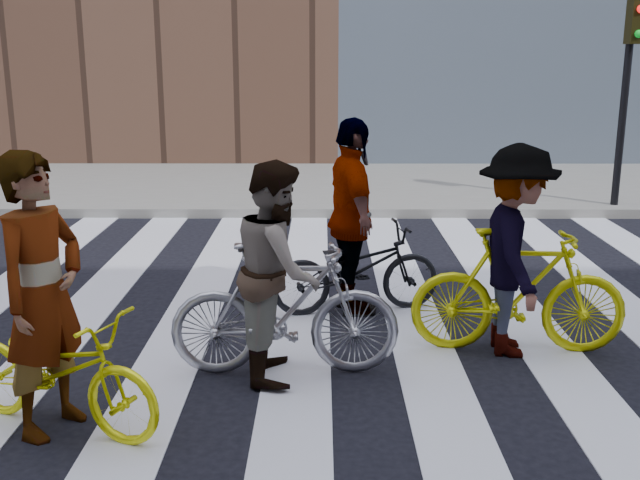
{
  "coord_description": "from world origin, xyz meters",
  "views": [
    {
      "loc": [
        -0.35,
        -6.54,
        2.55
      ],
      "look_at": [
        -0.37,
        0.3,
        0.83
      ],
      "focal_mm": 42.0,
      "sensor_mm": 36.0,
      "label": 1
    }
  ],
  "objects_px": {
    "rider_mid": "(278,270)",
    "rider_rear": "(352,217)",
    "bike_yellow_left": "(57,370)",
    "bike_silver_mid": "(285,309)",
    "bike_dark_rear": "(356,269)",
    "rider_left": "(43,295)",
    "traffic_signal": "(629,70)",
    "rider_right": "(515,251)",
    "bike_yellow_right": "(518,291)"
  },
  "relations": [
    {
      "from": "rider_mid",
      "to": "rider_rear",
      "type": "bearing_deg",
      "value": -24.39
    },
    {
      "from": "bike_yellow_left",
      "to": "bike_silver_mid",
      "type": "bearing_deg",
      "value": -36.15
    },
    {
      "from": "bike_dark_rear",
      "to": "rider_left",
      "type": "relative_size",
      "value": 0.88
    },
    {
      "from": "traffic_signal",
      "to": "bike_yellow_left",
      "type": "distance_m",
      "value": 9.85
    },
    {
      "from": "rider_rear",
      "to": "bike_yellow_left",
      "type": "bearing_deg",
      "value": 127.02
    },
    {
      "from": "rider_right",
      "to": "rider_mid",
      "type": "bearing_deg",
      "value": 107.42
    },
    {
      "from": "rider_right",
      "to": "rider_rear",
      "type": "relative_size",
      "value": 0.93
    },
    {
      "from": "bike_silver_mid",
      "to": "bike_yellow_left",
      "type": "bearing_deg",
      "value": 119.81
    },
    {
      "from": "bike_yellow_right",
      "to": "rider_mid",
      "type": "distance_m",
      "value": 2.12
    },
    {
      "from": "rider_left",
      "to": "rider_mid",
      "type": "bearing_deg",
      "value": -36.15
    },
    {
      "from": "traffic_signal",
      "to": "bike_silver_mid",
      "type": "height_order",
      "value": "traffic_signal"
    },
    {
      "from": "bike_yellow_left",
      "to": "rider_left",
      "type": "height_order",
      "value": "rider_left"
    },
    {
      "from": "bike_silver_mid",
      "to": "rider_left",
      "type": "relative_size",
      "value": 0.94
    },
    {
      "from": "bike_dark_rear",
      "to": "rider_mid",
      "type": "xyz_separation_m",
      "value": [
        -0.69,
        -1.51,
        0.43
      ]
    },
    {
      "from": "bike_yellow_left",
      "to": "rider_left",
      "type": "xyz_separation_m",
      "value": [
        -0.05,
        0.0,
        0.54
      ]
    },
    {
      "from": "rider_left",
      "to": "bike_dark_rear",
      "type": "bearing_deg",
      "value": -19.67
    },
    {
      "from": "bike_yellow_right",
      "to": "traffic_signal",
      "type": "bearing_deg",
      "value": -24.13
    },
    {
      "from": "bike_silver_mid",
      "to": "rider_mid",
      "type": "xyz_separation_m",
      "value": [
        -0.05,
        0.0,
        0.32
      ]
    },
    {
      "from": "rider_rear",
      "to": "bike_silver_mid",
      "type": "bearing_deg",
      "value": 146.64
    },
    {
      "from": "rider_left",
      "to": "rider_right",
      "type": "distance_m",
      "value": 3.78
    },
    {
      "from": "bike_yellow_left",
      "to": "traffic_signal",
      "type": "bearing_deg",
      "value": -20.05
    },
    {
      "from": "bike_yellow_left",
      "to": "rider_mid",
      "type": "xyz_separation_m",
      "value": [
        1.47,
        0.92,
        0.44
      ]
    },
    {
      "from": "bike_yellow_right",
      "to": "rider_rear",
      "type": "distance_m",
      "value": 1.79
    },
    {
      "from": "traffic_signal",
      "to": "bike_yellow_left",
      "type": "xyz_separation_m",
      "value": [
        -6.57,
        -7.11,
        -1.84
      ]
    },
    {
      "from": "bike_dark_rear",
      "to": "rider_left",
      "type": "bearing_deg",
      "value": 125.7
    },
    {
      "from": "bike_silver_mid",
      "to": "rider_rear",
      "type": "relative_size",
      "value": 0.94
    },
    {
      "from": "bike_dark_rear",
      "to": "rider_mid",
      "type": "distance_m",
      "value": 1.71
    },
    {
      "from": "traffic_signal",
      "to": "rider_left",
      "type": "xyz_separation_m",
      "value": [
        -6.62,
        -7.11,
        -1.31
      ]
    },
    {
      "from": "bike_yellow_left",
      "to": "rider_right",
      "type": "xyz_separation_m",
      "value": [
        3.46,
        1.4,
        0.47
      ]
    },
    {
      "from": "rider_left",
      "to": "rider_rear",
      "type": "distance_m",
      "value": 3.25
    },
    {
      "from": "bike_dark_rear",
      "to": "rider_right",
      "type": "relative_size",
      "value": 0.94
    },
    {
      "from": "traffic_signal",
      "to": "bike_yellow_right",
      "type": "xyz_separation_m",
      "value": [
        -3.05,
        -5.71,
        -1.73
      ]
    },
    {
      "from": "bike_dark_rear",
      "to": "rider_right",
      "type": "distance_m",
      "value": 1.72
    },
    {
      "from": "bike_yellow_left",
      "to": "bike_yellow_right",
      "type": "distance_m",
      "value": 3.78
    },
    {
      "from": "traffic_signal",
      "to": "rider_rear",
      "type": "bearing_deg",
      "value": -133.58
    },
    {
      "from": "bike_yellow_right",
      "to": "bike_dark_rear",
      "type": "height_order",
      "value": "bike_yellow_right"
    },
    {
      "from": "rider_rear",
      "to": "bike_yellow_right",
      "type": "bearing_deg",
      "value": -138.26
    },
    {
      "from": "rider_left",
      "to": "rider_rear",
      "type": "bearing_deg",
      "value": -19.02
    },
    {
      "from": "traffic_signal",
      "to": "rider_mid",
      "type": "xyz_separation_m",
      "value": [
        -5.1,
        -6.19,
        -1.4
      ]
    },
    {
      "from": "rider_right",
      "to": "bike_yellow_right",
      "type": "bearing_deg",
      "value": -86.01
    },
    {
      "from": "traffic_signal",
      "to": "rider_rear",
      "type": "xyz_separation_m",
      "value": [
        -4.46,
        -4.68,
        -1.3
      ]
    },
    {
      "from": "bike_yellow_left",
      "to": "rider_rear",
      "type": "relative_size",
      "value": 0.85
    },
    {
      "from": "bike_yellow_right",
      "to": "bike_dark_rear",
      "type": "bearing_deg",
      "value": 56.69
    },
    {
      "from": "bike_silver_mid",
      "to": "rider_rear",
      "type": "xyz_separation_m",
      "value": [
        0.59,
        1.51,
        0.42
      ]
    },
    {
      "from": "rider_right",
      "to": "bike_silver_mid",
      "type": "bearing_deg",
      "value": 107.75
    },
    {
      "from": "traffic_signal",
      "to": "rider_rear",
      "type": "distance_m",
      "value": 6.59
    },
    {
      "from": "bike_yellow_left",
      "to": "bike_silver_mid",
      "type": "xyz_separation_m",
      "value": [
        1.52,
        0.92,
        0.12
      ]
    },
    {
      "from": "bike_yellow_left",
      "to": "rider_right",
      "type": "bearing_deg",
      "value": -45.37
    },
    {
      "from": "bike_yellow_left",
      "to": "bike_dark_rear",
      "type": "height_order",
      "value": "bike_dark_rear"
    },
    {
      "from": "bike_yellow_right",
      "to": "rider_mid",
      "type": "height_order",
      "value": "rider_mid"
    }
  ]
}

